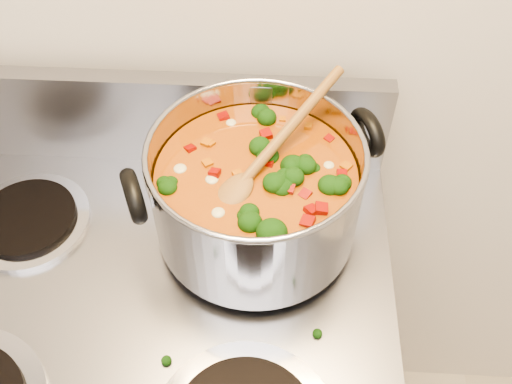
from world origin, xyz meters
The scene contains 3 objects.
stockpot centered at (0.16, 1.30, 1.01)m, with size 0.34×0.28×0.17m.
wooden_spoon centered at (0.16, 1.32, 1.06)m, with size 0.18×0.23×0.08m.
cooktop_crumbs centered at (0.08, 1.17, 0.92)m, with size 0.33×0.13×0.01m.
Camera 1 is at (0.18, 0.81, 1.60)m, focal length 40.00 mm.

